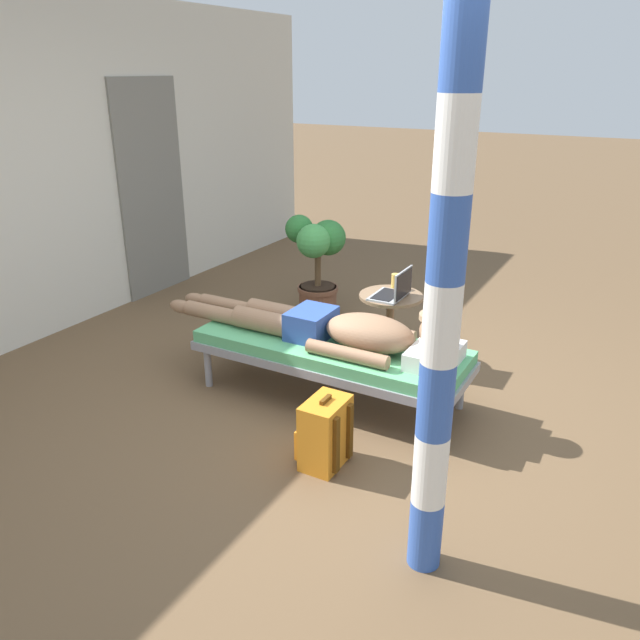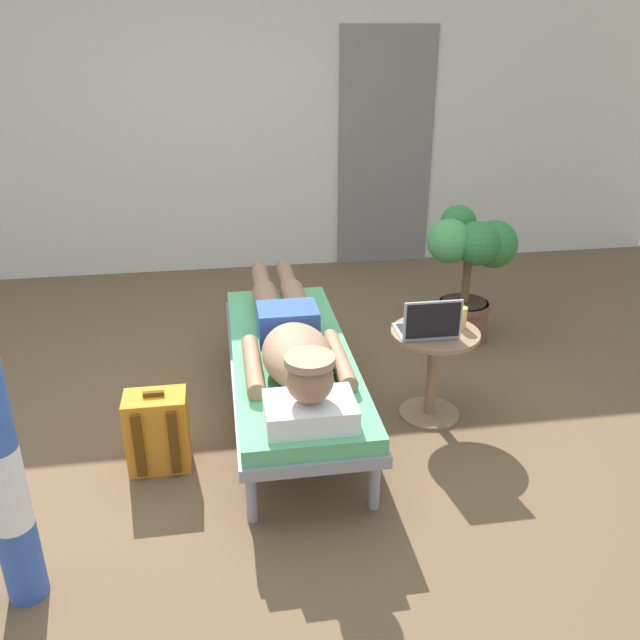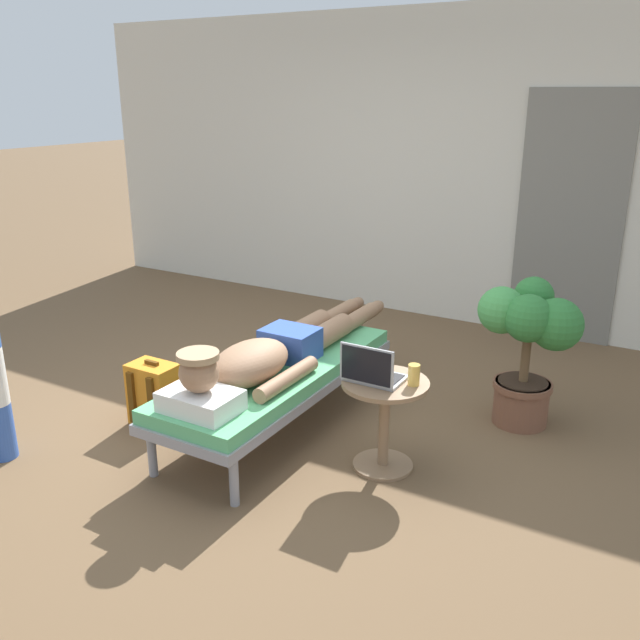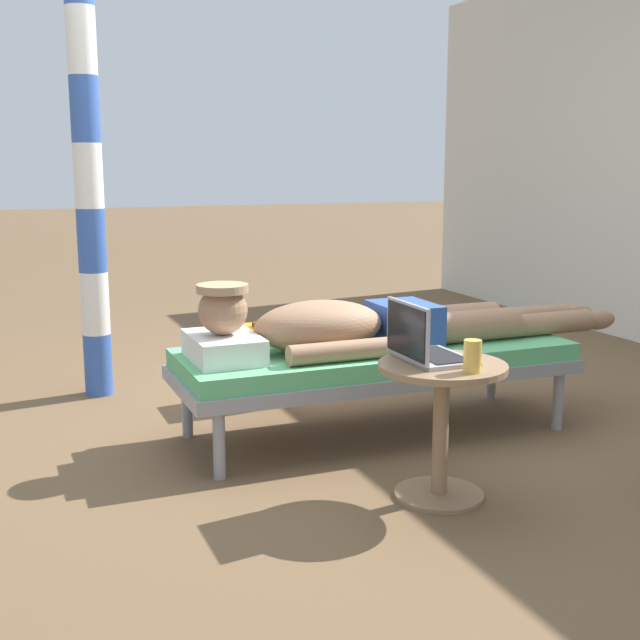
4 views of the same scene
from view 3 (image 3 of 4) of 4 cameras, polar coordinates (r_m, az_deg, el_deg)
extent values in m
plane|color=brown|center=(4.38, -7.11, -8.86)|extent=(40.00, 40.00, 0.00)
cube|color=beige|center=(6.31, 10.22, 12.35)|extent=(7.60, 0.20, 2.70)
cube|color=slate|center=(5.96, 20.16, 7.93)|extent=(0.84, 0.03, 2.04)
cylinder|color=gray|center=(5.08, -0.94, -3.00)|extent=(0.05, 0.05, 0.28)
cylinder|color=gray|center=(4.83, 4.74, -4.22)|extent=(0.05, 0.05, 0.28)
cylinder|color=gray|center=(3.89, -13.88, -10.73)|extent=(0.05, 0.05, 0.28)
cylinder|color=gray|center=(3.57, -7.21, -13.20)|extent=(0.05, 0.05, 0.28)
cube|color=gray|center=(4.23, -3.53, -5.15)|extent=(0.66, 1.86, 0.06)
cube|color=#59B272|center=(4.20, -3.55, -4.28)|extent=(0.63, 1.82, 0.08)
cube|color=white|center=(3.64, -9.95, -6.69)|extent=(0.40, 0.28, 0.11)
sphere|color=#997051|center=(3.57, -10.10, -4.37)|extent=(0.21, 0.21, 0.21)
cylinder|color=tan|center=(3.54, -10.18, -2.96)|extent=(0.22, 0.22, 0.03)
ellipsoid|color=#997051|center=(3.93, -5.90, -3.58)|extent=(0.35, 0.60, 0.23)
cylinder|color=#997051|center=(4.12, -7.95, -3.65)|extent=(0.09, 0.55, 0.09)
cylinder|color=#997051|center=(3.88, -2.79, -4.93)|extent=(0.09, 0.55, 0.09)
cube|color=#2D4C9E|center=(4.26, -2.51, -1.95)|extent=(0.33, 0.26, 0.19)
cylinder|color=#997051|center=(4.58, -1.11, -0.70)|extent=(0.15, 0.42, 0.15)
cylinder|color=#997051|center=(4.94, 1.48, 0.51)|extent=(0.11, 0.44, 0.11)
ellipsoid|color=#997051|center=(5.19, 3.03, 1.32)|extent=(0.09, 0.20, 0.10)
cylinder|color=#997051|center=(4.50, 0.74, -1.06)|extent=(0.15, 0.42, 0.15)
cylinder|color=#997051|center=(4.87, 3.24, 0.20)|extent=(0.11, 0.44, 0.11)
ellipsoid|color=#997051|center=(5.12, 4.72, 1.03)|extent=(0.09, 0.20, 0.10)
cylinder|color=#8C6B4C|center=(3.95, 5.27, -11.96)|extent=(0.34, 0.34, 0.02)
cylinder|color=#8C6B4C|center=(3.83, 5.38, -8.75)|extent=(0.06, 0.06, 0.48)
cylinder|color=#8C6B4C|center=(3.72, 5.50, -5.30)|extent=(0.48, 0.48, 0.02)
cube|color=#A5A8AD|center=(3.73, 4.67, -4.83)|extent=(0.31, 0.22, 0.02)
cube|color=black|center=(3.74, 4.74, -4.63)|extent=(0.27, 0.15, 0.00)
cube|color=#A5A8AD|center=(3.59, 3.91, -3.82)|extent=(0.31, 0.01, 0.21)
cube|color=black|center=(3.59, 3.85, -3.86)|extent=(0.29, 0.00, 0.19)
cylinder|color=gold|center=(3.66, 7.87, -4.57)|extent=(0.06, 0.06, 0.12)
cube|color=orange|center=(4.44, -13.70, -6.03)|extent=(0.30, 0.20, 0.40)
cube|color=orange|center=(4.55, -12.59, -6.31)|extent=(0.22, 0.04, 0.18)
cube|color=#56330C|center=(4.42, -15.48, -6.29)|extent=(0.04, 0.02, 0.34)
cube|color=#56330C|center=(4.32, -13.92, -6.80)|extent=(0.04, 0.02, 0.34)
cube|color=#56330C|center=(4.36, -13.91, -3.50)|extent=(0.10, 0.02, 0.02)
cylinder|color=brown|center=(4.53, 16.46, -6.62)|extent=(0.34, 0.34, 0.28)
cylinder|color=brown|center=(4.48, 16.60, -5.23)|extent=(0.37, 0.37, 0.04)
cylinder|color=#332319|center=(4.47, 16.63, -4.94)|extent=(0.31, 0.31, 0.01)
cylinder|color=brown|center=(4.40, 16.86, -2.69)|extent=(0.06, 0.06, 0.39)
sphere|color=#2D7233|center=(4.28, 19.17, -0.36)|extent=(0.32, 0.32, 0.32)
sphere|color=#2D7233|center=(4.47, 17.45, 1.89)|extent=(0.25, 0.25, 0.25)
sphere|color=#429347|center=(4.31, 14.97, 0.81)|extent=(0.29, 0.29, 0.29)
sphere|color=#2D7233|center=(4.23, 17.05, 0.13)|extent=(0.29, 0.29, 0.29)
cylinder|color=#3359B2|center=(4.35, -25.15, -8.37)|extent=(0.15, 0.15, 0.34)
camera|label=1|loc=(5.72, -47.28, 13.83)|focal=35.21mm
camera|label=2|loc=(2.52, -61.24, 9.63)|focal=37.32mm
camera|label=4|loc=(2.10, 61.69, -13.16)|focal=46.24mm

